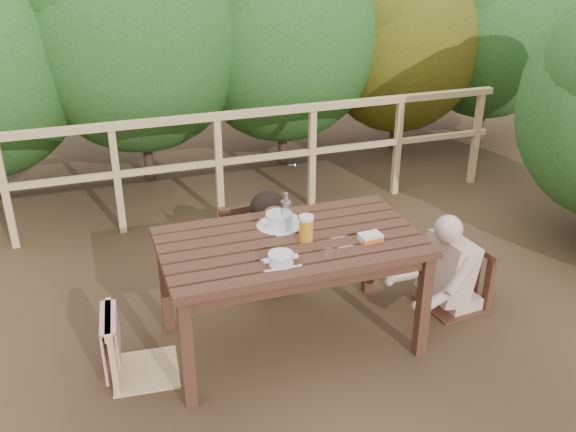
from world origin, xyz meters
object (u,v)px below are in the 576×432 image
object	(u,v)px
table	(290,292)
chair_far	(261,220)
soup_far	(279,220)
bottle	(286,213)
butter_tub	(370,238)
diner_right	(463,230)
tumbler	(329,256)
woman	(260,208)
chair_left	(139,316)
soup_near	(281,260)
chair_right	(457,253)
beer_glass	(306,229)

from	to	relation	value
table	chair_far	world-z (taller)	chair_far
soup_far	bottle	distance (m)	0.14
butter_tub	table	bearing A→B (deg)	154.33
table	diner_right	world-z (taller)	diner_right
diner_right	tumbler	bearing A→B (deg)	101.05
woman	diner_right	size ratio (longest dim) A/B	0.99
chair_left	soup_near	world-z (taller)	chair_left
tumbler	butter_tub	world-z (taller)	tumbler
chair_right	soup_far	distance (m)	1.32
beer_glass	soup_far	bearing A→B (deg)	111.07
diner_right	bottle	bearing A→B (deg)	80.93
chair_left	chair_right	xyz separation A→B (m)	(2.21, 0.06, 0.00)
chair_left	woman	xyz separation A→B (m)	(1.01, 0.87, 0.18)
table	soup_near	distance (m)	0.52
butter_tub	chair_far	bearing A→B (deg)	107.64
soup_near	soup_far	bearing A→B (deg)	73.13
chair_left	soup_far	world-z (taller)	soup_far
chair_right	soup_near	bearing A→B (deg)	-83.35
table	soup_far	size ratio (longest dim) A/B	5.53
chair_far	butter_tub	distance (m)	1.12
beer_glass	woman	bearing A→B (deg)	92.55
chair_left	soup_near	size ratio (longest dim) A/B	3.37
soup_near	butter_tub	distance (m)	0.62
diner_right	butter_tub	bearing A→B (deg)	98.77
chair_far	tumbler	world-z (taller)	chair_far
woman	bottle	distance (m)	0.80
diner_right	beer_glass	xyz separation A→B (m)	(-1.19, -0.07, 0.23)
soup_far	tumbler	xyz separation A→B (m)	(0.14, -0.52, -0.01)
woman	butter_tub	bearing A→B (deg)	105.91
tumbler	chair_left	bearing A→B (deg)	165.22
table	chair_right	world-z (taller)	chair_right
bottle	soup_far	bearing A→B (deg)	98.05
woman	soup_far	world-z (taller)	woman
chair_left	table	bearing A→B (deg)	-83.83
chair_right	beer_glass	distance (m)	1.24
chair_far	soup_near	bearing A→B (deg)	-106.34
butter_tub	woman	bearing A→B (deg)	107.25
tumbler	bottle	bearing A→B (deg)	106.53
woman	soup_far	size ratio (longest dim) A/B	4.08
soup_near	bottle	size ratio (longest dim) A/B	0.89
bottle	tumbler	world-z (taller)	bottle
chair_left	bottle	size ratio (longest dim) A/B	3.00
chair_left	butter_tub	distance (m)	1.48
chair_right	tumbler	size ratio (longest dim) A/B	11.16
woman	butter_tub	world-z (taller)	woman
woman	beer_glass	world-z (taller)	woman
beer_glass	chair_far	bearing A→B (deg)	92.61
tumbler	chair_far	bearing A→B (deg)	94.17
table	diner_right	size ratio (longest dim) A/B	1.34
bottle	butter_tub	world-z (taller)	bottle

